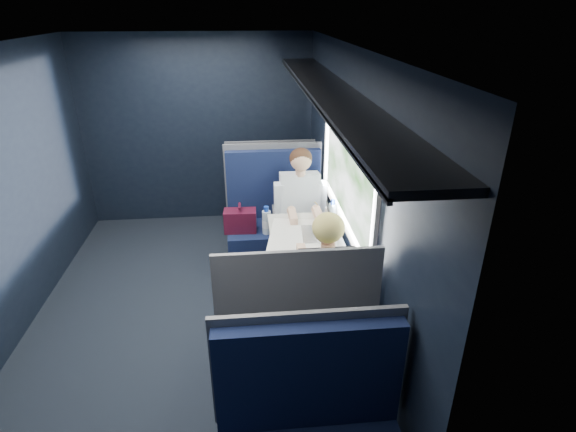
{
  "coord_description": "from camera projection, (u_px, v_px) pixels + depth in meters",
  "views": [
    {
      "loc": [
        0.56,
        -3.42,
        2.57
      ],
      "look_at": [
        0.9,
        0.0,
        0.95
      ],
      "focal_mm": 28.0,
      "sensor_mm": 36.0,
      "label": 1
    }
  ],
  "objects": [
    {
      "name": "papers",
      "position": [
        303.0,
        241.0,
        3.83
      ],
      "size": [
        0.72,
        0.93,
        0.01
      ],
      "primitive_type": "cube",
      "rotation": [
        0.0,
        0.0,
        -0.17
      ],
      "color": "white",
      "rests_on": "table"
    },
    {
      "name": "seat_row_front",
      "position": [
        270.0,
        194.0,
        5.64
      ],
      "size": [
        1.04,
        0.51,
        1.16
      ],
      "color": "black",
      "rests_on": "ground"
    },
    {
      "name": "ground",
      "position": [
        191.0,
        314.0,
        4.13
      ],
      "size": [
        2.8,
        4.2,
        0.01
      ],
      "primitive_type": "cube",
      "color": "black"
    },
    {
      "name": "man",
      "position": [
        301.0,
        206.0,
        4.54
      ],
      "size": [
        0.53,
        0.56,
        1.32
      ],
      "color": "black",
      "rests_on": "ground"
    },
    {
      "name": "laptop",
      "position": [
        323.0,
        228.0,
        3.91
      ],
      "size": [
        0.28,
        0.36,
        0.25
      ],
      "color": "silver",
      "rests_on": "table"
    },
    {
      "name": "cup",
      "position": [
        328.0,
        211.0,
        4.29
      ],
      "size": [
        0.06,
        0.06,
        0.08
      ],
      "primitive_type": "cylinder",
      "color": "white",
      "rests_on": "table"
    },
    {
      "name": "woman",
      "position": [
        325.0,
        283.0,
        3.27
      ],
      "size": [
        0.53,
        0.56,
        1.32
      ],
      "color": "black",
      "rests_on": "ground"
    },
    {
      "name": "room_shell",
      "position": [
        176.0,
        160.0,
        3.49
      ],
      "size": [
        3.0,
        4.4,
        2.4
      ],
      "color": "black",
      "rests_on": "ground"
    },
    {
      "name": "table",
      "position": [
        303.0,
        245.0,
        3.93
      ],
      "size": [
        0.62,
        1.0,
        0.74
      ],
      "color": "#54565E",
      "rests_on": "ground"
    },
    {
      "name": "seat_bay_near",
      "position": [
        274.0,
        226.0,
        4.8
      ],
      "size": [
        1.06,
        0.62,
        1.26
      ],
      "color": "black",
      "rests_on": "ground"
    },
    {
      "name": "seat_bay_far",
      "position": [
        293.0,
        335.0,
        3.24
      ],
      "size": [
        1.04,
        0.62,
        1.26
      ],
      "color": "black",
      "rests_on": "ground"
    },
    {
      "name": "bottle_small",
      "position": [
        332.0,
        213.0,
        4.09
      ],
      "size": [
        0.07,
        0.07,
        0.25
      ],
      "color": "silver",
      "rests_on": "table"
    }
  ]
}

